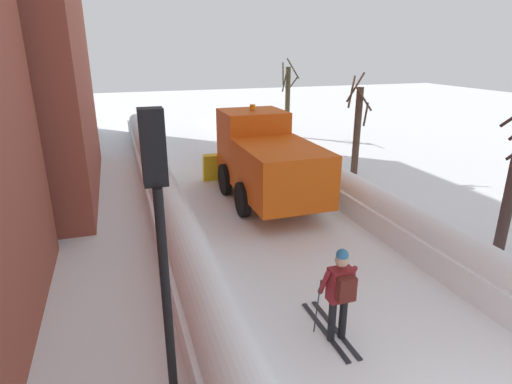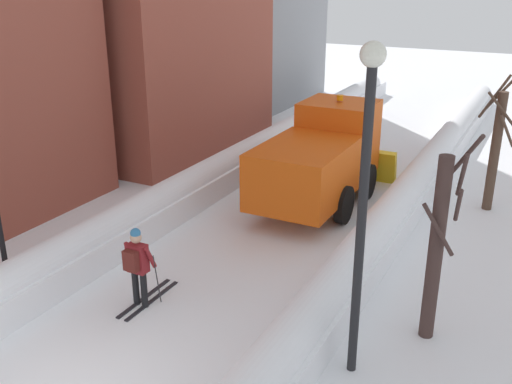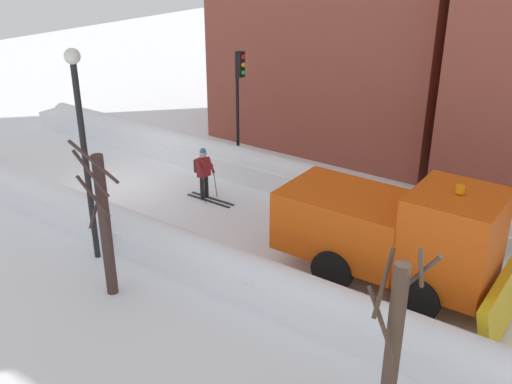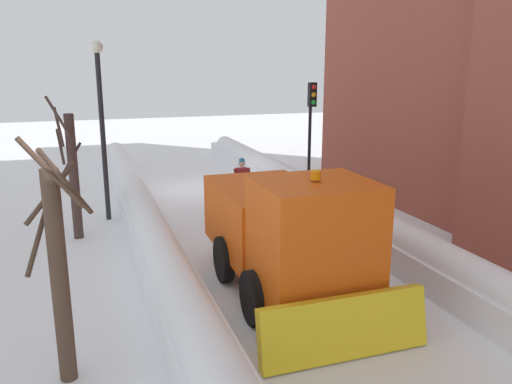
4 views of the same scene
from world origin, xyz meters
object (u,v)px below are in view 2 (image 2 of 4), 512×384
Objects in this scene: skier at (138,264)px; bare_tree_mid at (496,147)px; street_lamp at (364,181)px; plow_truck at (322,157)px; bare_tree_near at (438,245)px.

bare_tree_mid is (5.86, 9.15, 0.92)m from skier.
street_lamp is at bearing 0.39° from skier.
plow_truck is 7.40m from skier.
plow_truck is at bearing 115.55° from street_lamp.
bare_tree_near is (4.45, -5.56, 0.49)m from plow_truck.
plow_truck is at bearing 80.41° from skier.
bare_tree_mid is at bearing 82.72° from street_lamp.
plow_truck is 5.01m from bare_tree_mid.
bare_tree_mid is (1.17, 9.12, -1.69)m from street_lamp.
plow_truck is at bearing -157.95° from bare_tree_mid.
bare_tree_mid is at bearing 57.38° from skier.
street_lamp is at bearing -97.28° from bare_tree_mid.
street_lamp is 2.55m from bare_tree_near.
bare_tree_mid is at bearing 88.61° from bare_tree_near.
skier is 10.91m from bare_tree_mid.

